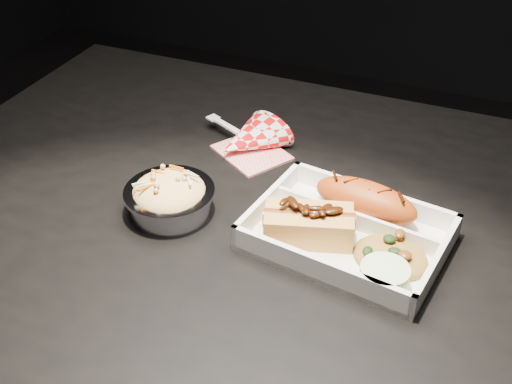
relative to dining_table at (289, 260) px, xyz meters
The scene contains 8 objects.
dining_table is the anchor object (origin of this frame).
food_tray 0.14m from the dining_table, 19.35° to the right, with size 0.27×0.21×0.04m.
fried_pastry 0.16m from the dining_table, 13.09° to the left, with size 0.15×0.06×0.05m, color #A94010.
hotdog 0.14m from the dining_table, 50.94° to the right, with size 0.13×0.09×0.06m.
fried_rice_mound 0.20m from the dining_table, 19.10° to the right, with size 0.10×0.08×0.03m, color #AF7D32.
cupcake_liner 0.22m from the dining_table, 33.76° to the right, with size 0.06×0.06×0.03m, color beige.
foil_coleslaw_cup 0.21m from the dining_table, 157.87° to the right, with size 0.13×0.13×0.06m.
napkin_fork 0.21m from the dining_table, 132.89° to the left, with size 0.17×0.15×0.10m.
Camera 1 is at (0.23, -0.68, 1.31)m, focal length 45.00 mm.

